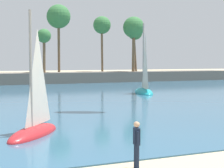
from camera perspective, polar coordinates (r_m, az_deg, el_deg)
sea at (r=56.14m, az=-16.35°, el=-0.27°), size 220.00×87.31×0.06m
person_at_waterline at (r=12.80m, az=3.85°, el=-9.24°), size 0.28×0.53×1.67m
sailboat_toward_headland at (r=41.53m, az=5.00°, el=-0.37°), size 3.32×6.12×8.50m
sailboat_far_left at (r=18.78m, az=-11.98°, el=-5.90°), size 3.83×4.46×6.61m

